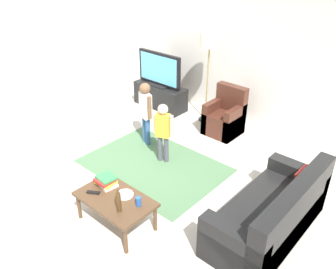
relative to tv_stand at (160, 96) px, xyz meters
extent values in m
plane|color=beige|center=(1.74, -2.30, -0.24)|extent=(7.80, 7.80, 0.00)
cube|color=silver|center=(1.74, 0.70, 1.11)|extent=(6.00, 0.12, 2.70)
cube|color=silver|center=(-1.26, -2.30, 1.11)|extent=(0.12, 6.00, 2.70)
cube|color=#4C724C|center=(1.48, -1.76, -0.24)|extent=(2.20, 1.60, 0.01)
cube|color=black|center=(0.00, 0.00, 0.01)|extent=(1.20, 0.44, 0.50)
cube|color=black|center=(0.00, -0.05, -0.14)|extent=(1.10, 0.32, 0.03)
cube|color=black|center=(0.00, -0.02, 0.27)|extent=(0.44, 0.28, 0.03)
cube|color=black|center=(0.00, -0.02, 0.63)|extent=(1.10, 0.07, 0.68)
cube|color=#59B2D8|center=(0.00, -0.06, 0.63)|extent=(1.00, 0.01, 0.58)
cube|color=black|center=(3.55, -1.90, -0.03)|extent=(0.80, 1.80, 0.42)
cube|color=black|center=(3.85, -1.90, 0.19)|extent=(0.20, 1.80, 0.86)
cube|color=black|center=(3.55, -2.70, 0.06)|extent=(0.80, 0.20, 0.60)
cube|color=black|center=(3.55, -1.10, 0.06)|extent=(0.80, 0.20, 0.60)
cube|color=#B22823|center=(3.70, -1.35, 0.32)|extent=(0.10, 0.32, 0.32)
cube|color=#472319|center=(1.70, -0.10, -0.03)|extent=(0.60, 0.60, 0.42)
cube|color=#472319|center=(1.70, 0.12, 0.21)|extent=(0.60, 0.16, 0.90)
cube|color=#472319|center=(1.46, -0.10, 0.06)|extent=(0.12, 0.60, 0.60)
cube|color=#472319|center=(1.94, -0.10, 0.06)|extent=(0.12, 0.60, 0.60)
cylinder|color=#262626|center=(1.11, 0.15, -0.23)|extent=(0.28, 0.28, 0.02)
cylinder|color=#99844C|center=(1.11, 0.15, 0.52)|extent=(0.03, 0.03, 1.50)
cylinder|color=silver|center=(1.11, 0.15, 1.40)|extent=(0.36, 0.36, 0.28)
cylinder|color=#33598C|center=(0.82, -1.29, 0.01)|extent=(0.09, 0.09, 0.52)
cylinder|color=#33598C|center=(0.94, -1.33, 0.01)|extent=(0.09, 0.09, 0.52)
cube|color=white|center=(0.88, -1.31, 0.50)|extent=(0.28, 0.21, 0.44)
sphere|color=brown|center=(0.88, -1.31, 0.81)|extent=(0.19, 0.19, 0.19)
cylinder|color=brown|center=(0.73, -1.26, 0.52)|extent=(0.07, 0.07, 0.40)
cylinder|color=brown|center=(1.03, -1.37, 0.52)|extent=(0.07, 0.07, 0.40)
cylinder|color=#4C4C59|center=(1.45, -1.57, -0.01)|extent=(0.08, 0.08, 0.46)
cylinder|color=#4C4C59|center=(1.55, -1.53, -0.01)|extent=(0.08, 0.08, 0.46)
cube|color=gold|center=(1.50, -1.55, 0.42)|extent=(0.25, 0.19, 0.40)
sphere|color=beige|center=(1.50, -1.55, 0.70)|extent=(0.17, 0.17, 0.17)
cylinder|color=beige|center=(1.37, -1.60, 0.44)|extent=(0.06, 0.06, 0.36)
cylinder|color=beige|center=(1.63, -1.50, 0.44)|extent=(0.06, 0.06, 0.36)
cube|color=#513823|center=(2.05, -3.05, 0.16)|extent=(1.00, 0.60, 0.04)
cylinder|color=#513823|center=(1.60, -3.30, -0.05)|extent=(0.05, 0.05, 0.38)
cylinder|color=#513823|center=(2.50, -3.30, -0.05)|extent=(0.05, 0.05, 0.38)
cylinder|color=#513823|center=(1.60, -2.80, -0.05)|extent=(0.05, 0.05, 0.38)
cylinder|color=#513823|center=(2.50, -2.80, -0.05)|extent=(0.05, 0.05, 0.38)
cube|color=white|center=(1.77, -2.94, 0.19)|extent=(0.29, 0.24, 0.04)
cube|color=yellow|center=(1.77, -2.95, 0.23)|extent=(0.26, 0.22, 0.03)
cube|color=red|center=(1.76, -2.96, 0.26)|extent=(0.23, 0.22, 0.04)
cube|color=#388C4C|center=(1.77, -2.93, 0.29)|extent=(0.25, 0.23, 0.03)
cylinder|color=#4C3319|center=(2.27, -3.17, 0.31)|extent=(0.06, 0.06, 0.26)
cylinder|color=#4C3319|center=(2.27, -3.17, 0.47)|extent=(0.02, 0.02, 0.06)
cube|color=black|center=(1.77, -3.17, 0.19)|extent=(0.17, 0.13, 0.02)
cylinder|color=#2659B2|center=(2.37, -2.95, 0.24)|extent=(0.07, 0.07, 0.12)
cylinder|color=white|center=(2.10, -2.93, 0.18)|extent=(0.22, 0.22, 0.02)
cube|color=silver|center=(2.12, -2.93, 0.19)|extent=(0.14, 0.08, 0.01)
camera|label=1|loc=(4.87, -5.20, 3.03)|focal=37.99mm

